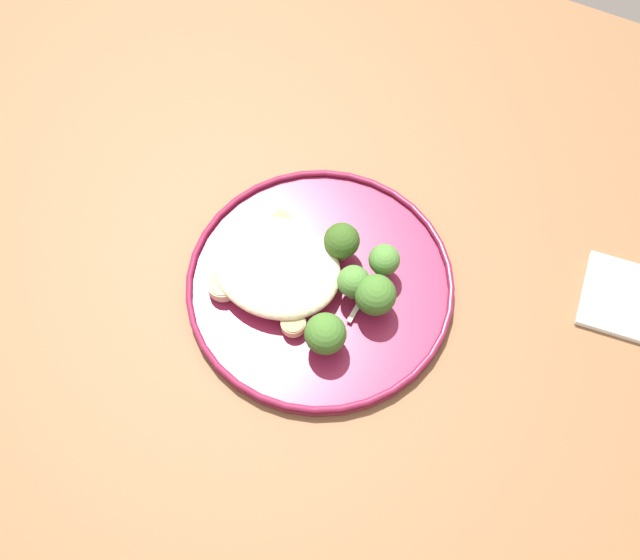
% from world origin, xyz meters
% --- Properties ---
extents(ground, '(6.00, 6.00, 0.00)m').
position_xyz_m(ground, '(0.00, 0.00, 0.00)').
color(ground, '#47423D').
extents(wooden_dining_table, '(1.40, 1.00, 0.74)m').
position_xyz_m(wooden_dining_table, '(0.00, 0.00, 0.66)').
color(wooden_dining_table, brown).
rests_on(wooden_dining_table, ground).
extents(dinner_plate, '(0.29, 0.29, 0.02)m').
position_xyz_m(dinner_plate, '(0.03, -0.03, 0.75)').
color(dinner_plate, maroon).
rests_on(dinner_plate, wooden_dining_table).
extents(noodle_bed, '(0.14, 0.12, 0.04)m').
position_xyz_m(noodle_bed, '(-0.02, -0.04, 0.77)').
color(noodle_bed, beige).
rests_on(noodle_bed, dinner_plate).
extents(seared_scallop_on_noodles, '(0.03, 0.03, 0.01)m').
position_xyz_m(seared_scallop_on_noodles, '(0.03, -0.08, 0.76)').
color(seared_scallop_on_noodles, '#E5C689').
rests_on(seared_scallop_on_noodles, dinner_plate).
extents(seared_scallop_center_golden, '(0.02, 0.02, 0.01)m').
position_xyz_m(seared_scallop_center_golden, '(-0.04, 0.02, 0.76)').
color(seared_scallop_center_golden, '#DBB77A').
rests_on(seared_scallop_center_golden, dinner_plate).
extents(seared_scallop_rear_pale, '(0.03, 0.03, 0.02)m').
position_xyz_m(seared_scallop_rear_pale, '(-0.05, -0.04, 0.76)').
color(seared_scallop_rear_pale, '#DBB77A').
rests_on(seared_scallop_rear_pale, dinner_plate).
extents(seared_scallop_large_seared, '(0.03, 0.03, 0.02)m').
position_xyz_m(seared_scallop_large_seared, '(-0.06, -0.08, 0.76)').
color(seared_scallop_large_seared, beige).
rests_on(seared_scallop_large_seared, dinner_plate).
extents(broccoli_floret_left_leaning, '(0.03, 0.03, 0.05)m').
position_xyz_m(broccoli_floret_left_leaning, '(0.09, 0.02, 0.78)').
color(broccoli_floret_left_leaning, '#7A994C').
rests_on(broccoli_floret_left_leaning, dinner_plate).
extents(broccoli_floret_rear_charred, '(0.04, 0.04, 0.05)m').
position_xyz_m(broccoli_floret_rear_charred, '(0.06, -0.09, 0.78)').
color(broccoli_floret_rear_charred, '#89A356').
rests_on(broccoli_floret_rear_charred, dinner_plate).
extents(broccoli_floret_small_sprig, '(0.03, 0.03, 0.05)m').
position_xyz_m(broccoli_floret_small_sprig, '(0.07, -0.02, 0.78)').
color(broccoli_floret_small_sprig, '#89A356').
rests_on(broccoli_floret_small_sprig, dinner_plate).
extents(broccoli_floret_front_edge, '(0.04, 0.04, 0.06)m').
position_xyz_m(broccoli_floret_front_edge, '(0.09, -0.03, 0.78)').
color(broccoli_floret_front_edge, '#7A994C').
rests_on(broccoli_floret_front_edge, dinner_plate).
extents(broccoli_floret_tall_stalk, '(0.04, 0.04, 0.05)m').
position_xyz_m(broccoli_floret_tall_stalk, '(0.04, 0.02, 0.78)').
color(broccoli_floret_tall_stalk, '#89A356').
rests_on(broccoli_floret_tall_stalk, dinner_plate).
extents(onion_sliver_pale_crescent, '(0.01, 0.04, 0.00)m').
position_xyz_m(onion_sliver_pale_crescent, '(0.03, -0.05, 0.75)').
color(onion_sliver_pale_crescent, silver).
rests_on(onion_sliver_pale_crescent, dinner_plate).
extents(onion_sliver_short_strip, '(0.01, 0.04, 0.00)m').
position_xyz_m(onion_sliver_short_strip, '(0.08, -0.03, 0.75)').
color(onion_sliver_short_strip, silver).
rests_on(onion_sliver_short_strip, dinner_plate).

